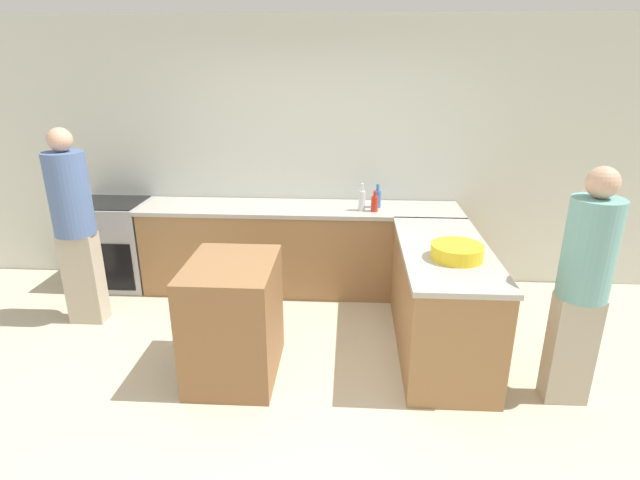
{
  "coord_description": "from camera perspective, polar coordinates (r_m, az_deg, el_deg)",
  "views": [
    {
      "loc": [
        0.5,
        -2.99,
        2.28
      ],
      "look_at": [
        0.27,
        0.7,
        0.94
      ],
      "focal_mm": 28.0,
      "sensor_mm": 36.0,
      "label": 1
    }
  ],
  "objects": [
    {
      "name": "counter_back",
      "position": [
        5.15,
        -2.26,
        -0.94
      ],
      "size": [
        3.2,
        0.64,
        0.9
      ],
      "color": "olive",
      "rests_on": "ground_plane"
    },
    {
      "name": "person_by_range",
      "position": [
        4.83,
        -26.28,
        1.91
      ],
      "size": [
        0.34,
        0.34,
        1.76
      ],
      "color": "#ADA38E",
      "rests_on": "ground_plane"
    },
    {
      "name": "wall_back",
      "position": [
        5.23,
        -2.03,
        9.64
      ],
      "size": [
        8.0,
        0.06,
        2.7
      ],
      "color": "silver",
      "rests_on": "ground_plane"
    },
    {
      "name": "range_oven",
      "position": [
        5.69,
        -22.37,
        -0.4
      ],
      "size": [
        0.72,
        0.61,
        0.91
      ],
      "color": "#ADADB2",
      "rests_on": "ground_plane"
    },
    {
      "name": "ground_plane",
      "position": [
        3.79,
        -4.97,
        -17.11
      ],
      "size": [
        14.0,
        14.0,
        0.0
      ],
      "primitive_type": "plane",
      "color": "beige"
    },
    {
      "name": "counter_peninsula",
      "position": [
        4.18,
        13.66,
        -6.64
      ],
      "size": [
        0.69,
        1.62,
        0.9
      ],
      "color": "olive",
      "rests_on": "ground_plane"
    },
    {
      "name": "mixing_bowl",
      "position": [
        3.8,
        15.38,
        -1.29
      ],
      "size": [
        0.38,
        0.38,
        0.11
      ],
      "color": "yellow",
      "rests_on": "counter_peninsula"
    },
    {
      "name": "person_at_peninsula",
      "position": [
        3.7,
        27.88,
        -4.21
      ],
      "size": [
        0.32,
        0.32,
        1.68
      ],
      "color": "#ADA38E",
      "rests_on": "ground_plane"
    },
    {
      "name": "hot_sauce_bottle",
      "position": [
        4.85,
        6.25,
        4.2
      ],
      "size": [
        0.07,
        0.07,
        0.2
      ],
      "color": "red",
      "rests_on": "counter_back"
    },
    {
      "name": "island_table",
      "position": [
        3.83,
        -9.86,
        -8.93
      ],
      "size": [
        0.63,
        0.81,
        0.91
      ],
      "color": "brown",
      "rests_on": "ground_plane"
    },
    {
      "name": "vinegar_bottle_clear",
      "position": [
        4.86,
        4.8,
        4.6
      ],
      "size": [
        0.07,
        0.07,
        0.27
      ],
      "color": "silver",
      "rests_on": "counter_back"
    },
    {
      "name": "water_bottle_blue",
      "position": [
        4.99,
        6.59,
        4.78
      ],
      "size": [
        0.07,
        0.07,
        0.24
      ],
      "color": "#386BB7",
      "rests_on": "counter_back"
    }
  ]
}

